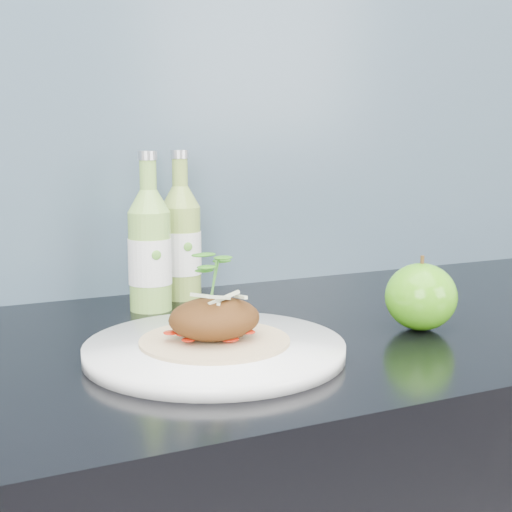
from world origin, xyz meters
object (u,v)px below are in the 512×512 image
object	(u,v)px
cider_bottle_left	(150,250)
cider_bottle_right	(181,243)
dinner_plate	(215,349)
green_apple	(421,297)

from	to	relation	value
cider_bottle_left	cider_bottle_right	xyz separation A→B (m)	(0.07, 0.05, 0.00)
dinner_plate	green_apple	xyz separation A→B (m)	(0.28, -0.01, 0.04)
cider_bottle_left	cider_bottle_right	distance (m)	0.09
dinner_plate	green_apple	bearing A→B (deg)	-1.53
green_apple	cider_bottle_left	xyz separation A→B (m)	(-0.28, 0.25, 0.04)
dinner_plate	cider_bottle_right	bearing A→B (deg)	77.31
green_apple	cider_bottle_left	distance (m)	0.38
green_apple	cider_bottle_left	bearing A→B (deg)	137.75
dinner_plate	cider_bottle_left	world-z (taller)	cider_bottle_left
green_apple	dinner_plate	bearing A→B (deg)	178.47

